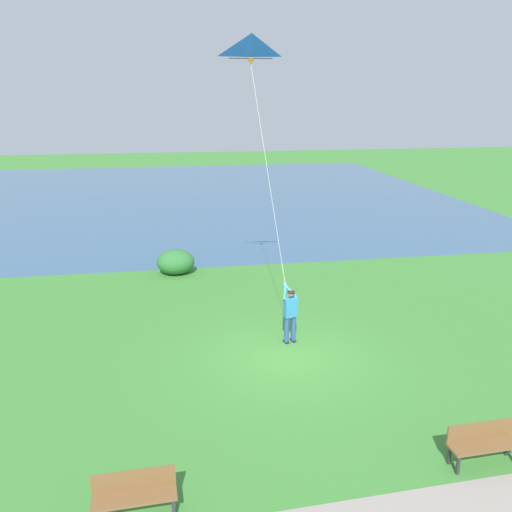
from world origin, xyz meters
TOP-DOWN VIEW (x-y plane):
  - ground_plane at (0.00, 0.00)m, footprint 120.00×120.00m
  - lake_water at (26.80, 4.00)m, footprint 36.00×44.00m
  - person_kite_flyer at (0.93, -0.28)m, footprint 0.63×0.51m
  - flying_kite at (3.68, 0.44)m, footprint 2.73×1.49m
  - park_bench_near_walkway at (-5.19, -2.92)m, footprint 0.50×1.52m
  - park_bench_far_walkway at (-5.49, 4.07)m, footprint 0.50×1.52m
  - lakeside_shrub at (8.14, 3.05)m, footprint 1.36×1.60m

SIDE VIEW (x-z plane):
  - ground_plane at x=0.00m, z-range 0.00..0.00m
  - lake_water at x=26.80m, z-range 0.00..0.01m
  - park_bench_near_walkway at x=-5.19m, z-range 0.07..0.95m
  - park_bench_far_walkway at x=-5.49m, z-range 0.07..0.95m
  - lakeside_shrub at x=8.14m, z-range 0.00..1.07m
  - person_kite_flyer at x=0.93m, z-range 0.13..1.96m
  - flying_kite at x=3.68m, z-range 4.97..12.32m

